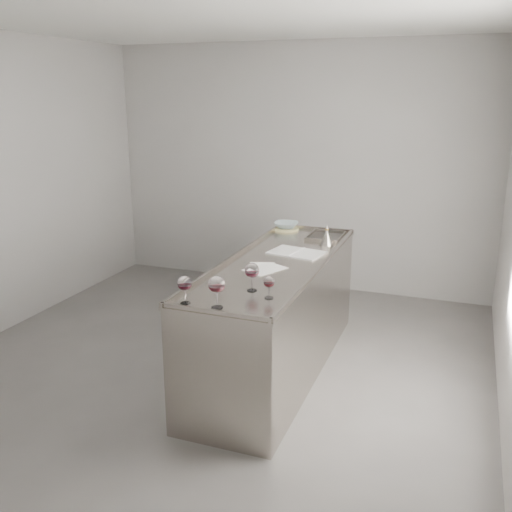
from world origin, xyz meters
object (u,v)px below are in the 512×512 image
at_px(wine_glass_middle, 217,285).
at_px(wine_funnel, 327,239).
at_px(counter, 276,316).
at_px(wine_glass_left, 185,284).
at_px(notebook, 296,253).
at_px(ceramic_bowl, 286,225).
at_px(wine_glass_small, 269,282).
at_px(wine_glass_right, 252,271).

relative_size(wine_glass_middle, wine_funnel, 1.15).
bearing_deg(counter, wine_glass_left, -103.51).
distance_m(counter, wine_glass_left, 1.26).
distance_m(notebook, ceramic_bowl, 0.85).
relative_size(counter, ceramic_bowl, 10.29).
height_order(counter, wine_glass_middle, wine_glass_middle).
bearing_deg(notebook, wine_glass_small, -72.34).
xyz_separation_m(wine_glass_left, notebook, (0.33, 1.38, -0.12)).
bearing_deg(wine_funnel, wine_glass_small, -91.25).
distance_m(wine_glass_small, ceramic_bowl, 1.94).
bearing_deg(wine_glass_small, wine_funnel, 88.75).
height_order(wine_glass_right, wine_glass_small, wine_glass_right).
distance_m(wine_glass_right, notebook, 1.01).
bearing_deg(wine_glass_right, wine_funnel, 82.04).
distance_m(wine_glass_left, wine_funnel, 1.81).
bearing_deg(wine_glass_middle, wine_glass_left, -180.00).
xyz_separation_m(wine_glass_right, ceramic_bowl, (-0.32, 1.78, -0.09)).
height_order(wine_glass_left, wine_funnel, same).
bearing_deg(wine_glass_middle, wine_funnel, 80.77).
distance_m(wine_glass_left, wine_glass_right, 0.49).
bearing_deg(wine_glass_middle, counter, 88.15).
bearing_deg(wine_funnel, wine_glass_right, -97.96).
bearing_deg(counter, wine_funnel, 69.35).
xyz_separation_m(wine_glass_middle, wine_funnel, (0.28, 1.74, -0.09)).
height_order(counter, wine_funnel, wine_funnel).
xyz_separation_m(counter, wine_glass_right, (0.06, -0.70, 0.61)).
bearing_deg(wine_glass_right, wine_glass_middle, -103.75).
bearing_deg(wine_glass_middle, wine_glass_small, 47.94).
height_order(wine_glass_left, notebook, wine_glass_left).
xyz_separation_m(wine_glass_middle, wine_glass_right, (0.09, 0.38, -0.01)).
bearing_deg(wine_glass_right, notebook, 89.00).
bearing_deg(ceramic_bowl, wine_funnel, -39.55).
relative_size(ceramic_bowl, wine_funnel, 1.28).
bearing_deg(notebook, counter, -93.57).
distance_m(wine_glass_left, wine_glass_middle, 0.23).
bearing_deg(wine_glass_small, wine_glass_right, 148.03).
distance_m(counter, wine_glass_small, 1.01).
xyz_separation_m(wine_glass_left, wine_funnel, (0.51, 1.74, -0.07)).
bearing_deg(notebook, wine_glass_right, -80.61).
bearing_deg(counter, wine_glass_right, -85.34).
distance_m(wine_glass_right, wine_funnel, 1.38).
bearing_deg(wine_glass_left, notebook, 76.39).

